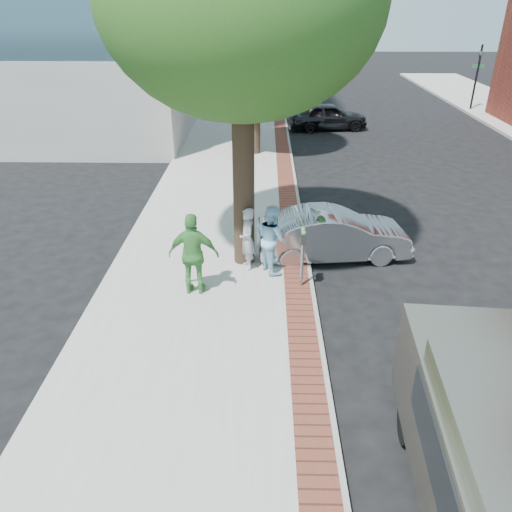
{
  "coord_description": "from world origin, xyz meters",
  "views": [
    {
      "loc": [
        -0.09,
        -9.55,
        6.23
      ],
      "look_at": [
        -0.27,
        0.12,
        1.2
      ],
      "focal_mm": 35.0,
      "sensor_mm": 36.0,
      "label": 1
    }
  ],
  "objects_px": {
    "person_officer": "(272,239)",
    "person_gray": "(247,239)",
    "sedan_silver": "(333,235)",
    "bg_car": "(328,116)",
    "person_green": "(194,254)",
    "parking_meter": "(303,246)"
  },
  "relations": [
    {
      "from": "person_green",
      "to": "sedan_silver",
      "type": "distance_m",
      "value": 4.02
    },
    {
      "from": "bg_car",
      "to": "parking_meter",
      "type": "bearing_deg",
      "value": 163.94
    },
    {
      "from": "person_officer",
      "to": "person_gray",
      "type": "bearing_deg",
      "value": 56.18
    },
    {
      "from": "sedan_silver",
      "to": "bg_car",
      "type": "bearing_deg",
      "value": -12.38
    },
    {
      "from": "person_gray",
      "to": "sedan_silver",
      "type": "xyz_separation_m",
      "value": [
        2.24,
        0.91,
        -0.28
      ]
    },
    {
      "from": "person_officer",
      "to": "person_green",
      "type": "distance_m",
      "value": 2.08
    },
    {
      "from": "person_green",
      "to": "bg_car",
      "type": "bearing_deg",
      "value": -103.59
    },
    {
      "from": "person_officer",
      "to": "bg_car",
      "type": "xyz_separation_m",
      "value": [
        3.09,
        15.64,
        -0.31
      ]
    },
    {
      "from": "parking_meter",
      "to": "person_officer",
      "type": "distance_m",
      "value": 1.06
    },
    {
      "from": "person_gray",
      "to": "sedan_silver",
      "type": "height_order",
      "value": "person_gray"
    },
    {
      "from": "person_officer",
      "to": "bg_car",
      "type": "relative_size",
      "value": 0.42
    },
    {
      "from": "person_gray",
      "to": "bg_car",
      "type": "distance_m",
      "value": 15.99
    },
    {
      "from": "person_gray",
      "to": "bg_car",
      "type": "xyz_separation_m",
      "value": [
        3.7,
        15.55,
        -0.25
      ]
    },
    {
      "from": "person_gray",
      "to": "bg_car",
      "type": "relative_size",
      "value": 0.39
    },
    {
      "from": "sedan_silver",
      "to": "bg_car",
      "type": "distance_m",
      "value": 14.71
    },
    {
      "from": "person_officer",
      "to": "bg_car",
      "type": "distance_m",
      "value": 15.95
    },
    {
      "from": "person_green",
      "to": "person_gray",
      "type": "bearing_deg",
      "value": -131.66
    },
    {
      "from": "person_officer",
      "to": "sedan_silver",
      "type": "bearing_deg",
      "value": -83.44
    },
    {
      "from": "person_gray",
      "to": "sedan_silver",
      "type": "bearing_deg",
      "value": 96.56
    },
    {
      "from": "person_gray",
      "to": "person_officer",
      "type": "distance_m",
      "value": 0.62
    },
    {
      "from": "person_green",
      "to": "sedan_silver",
      "type": "bearing_deg",
      "value": -145.65
    },
    {
      "from": "person_gray",
      "to": "person_officer",
      "type": "bearing_deg",
      "value": 65.75
    }
  ]
}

